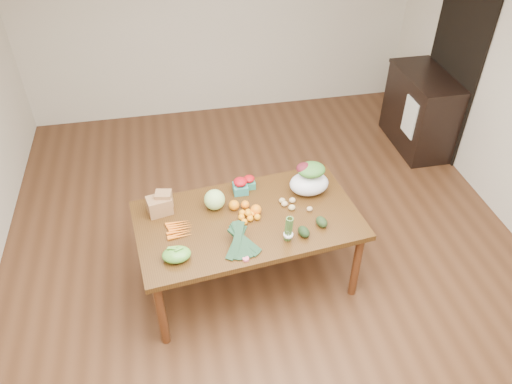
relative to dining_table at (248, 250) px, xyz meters
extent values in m
plane|color=#53321C|center=(0.22, 0.15, -0.38)|extent=(6.00, 6.00, 0.00)
cube|color=beige|center=(0.22, 3.15, 0.98)|extent=(5.00, 0.02, 2.70)
cube|color=#43290F|center=(0.00, 0.00, 0.00)|extent=(1.92, 1.20, 0.75)
cube|color=black|center=(2.70, 1.75, 0.68)|extent=(0.02, 1.00, 2.10)
cube|color=black|center=(2.44, 1.79, 0.10)|extent=(0.52, 1.02, 0.94)
cube|color=white|center=(2.18, 1.55, 0.18)|extent=(0.02, 0.28, 0.45)
sphere|color=#B7DC7F|center=(-0.25, 0.18, 0.46)|extent=(0.18, 0.18, 0.18)
sphere|color=orange|center=(-0.09, 0.13, 0.42)|extent=(0.09, 0.09, 0.09)
sphere|color=orange|center=(0.00, 0.13, 0.41)|extent=(0.07, 0.07, 0.07)
sphere|color=orange|center=(0.08, 0.04, 0.42)|extent=(0.09, 0.09, 0.09)
ellipsoid|color=#62A437|center=(-0.60, -0.34, 0.42)|extent=(0.22, 0.16, 0.10)
ellipsoid|color=#DDB27F|center=(0.33, 0.09, 0.40)|extent=(0.06, 0.05, 0.05)
ellipsoid|color=#CCBA75|center=(0.38, 0.03, 0.40)|extent=(0.06, 0.05, 0.05)
ellipsoid|color=#D7B57C|center=(0.41, 0.12, 0.40)|extent=(0.06, 0.05, 0.05)
ellipsoid|color=#CEBA77|center=(0.32, 0.14, 0.40)|extent=(0.05, 0.05, 0.05)
ellipsoid|color=tan|center=(0.52, -0.01, 0.40)|extent=(0.05, 0.04, 0.04)
ellipsoid|color=black|center=(0.39, -0.28, 0.42)|extent=(0.11, 0.14, 0.08)
ellipsoid|color=black|center=(0.57, -0.20, 0.41)|extent=(0.11, 0.14, 0.08)
camera|label=1|loc=(-0.53, -2.99, 3.13)|focal=35.00mm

